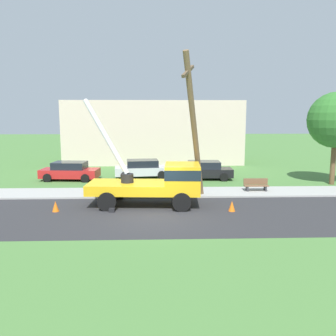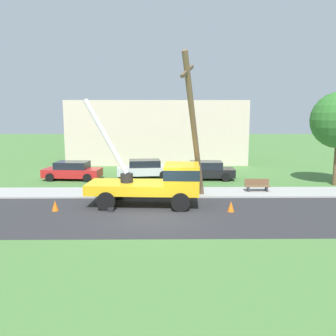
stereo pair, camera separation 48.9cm
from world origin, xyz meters
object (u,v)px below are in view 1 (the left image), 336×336
Objects in this scene: traffic_cone_ahead at (232,206)px; parked_sedan_black at (204,170)px; utility_truck at (159,181)px; leaning_utility_pole at (194,128)px; traffic_cone_behind at (56,206)px; traffic_cone_curbside at (187,194)px; parked_sedan_silver at (143,169)px; park_bench at (256,185)px; parked_sedan_red at (70,171)px; roadside_tree_near at (336,120)px.

parked_sedan_black is (-0.24, 9.24, 0.43)m from traffic_cone_ahead.
utility_truck is 3.61m from leaning_utility_pole.
leaning_utility_pole is 15.06× the size of traffic_cone_behind.
utility_truck is 4.22m from traffic_cone_ahead.
leaning_utility_pole is at bearing -69.61° from traffic_cone_curbside.
utility_truck is at bearing -81.93° from parked_sedan_silver.
traffic_cone_behind is at bearing -160.50° from park_bench.
traffic_cone_ahead and traffic_cone_behind have the same top height.
utility_truck reaches higher than parked_sedan_black.
parked_sedan_black is (4.85, -0.99, 0.00)m from parked_sedan_silver.
parked_sedan_black is (3.60, 7.88, -0.70)m from utility_truck.
traffic_cone_behind is (-7.49, -1.86, -4.02)m from leaning_utility_pole.
parked_sedan_red is 2.84× the size of park_bench.
traffic_cone_behind is at bearing -135.33° from parked_sedan_black.
parked_sedan_silver is 4.95m from parked_sedan_black.
leaning_utility_pole reaches higher than parked_sedan_red.
parked_sedan_red is at bearing 143.46° from traffic_cone_curbside.
parked_sedan_black reaches higher than park_bench.
traffic_cone_ahead is 0.08× the size of roadside_tree_near.
parked_sedan_red is 0.68× the size of roadside_tree_near.
parked_sedan_silver is at bearing 67.02° from traffic_cone_behind.
leaning_utility_pole reaches higher than utility_truck.
leaning_utility_pole reaches higher than traffic_cone_behind.
leaning_utility_pole reaches higher than parked_sedan_silver.
roadside_tree_near reaches higher than traffic_cone_behind.
leaning_utility_pole reaches higher than parked_sedan_black.
roadside_tree_near is at bearing 20.87° from park_bench.
park_bench is at bearing -59.66° from parked_sedan_black.
park_bench is at bearing 60.21° from traffic_cone_ahead.
parked_sedan_silver and parked_sedan_black have the same top height.
leaning_utility_pole is at bearing -156.05° from roadside_tree_near.
parked_sedan_silver is at bearing 143.03° from park_bench.
park_bench is at bearing -36.97° from parked_sedan_silver.
parked_sedan_silver is (-5.09, 10.22, 0.43)m from traffic_cone_ahead.
traffic_cone_ahead is 0.35× the size of park_bench.
traffic_cone_curbside is at bearing -161.20° from park_bench.
leaning_utility_pole is 15.06× the size of traffic_cone_curbside.
park_bench reaches higher than traffic_cone_curbside.
parked_sedan_black is at bearing 120.34° from park_bench.
roadside_tree_near is (10.65, 4.73, 0.34)m from leaning_utility_pole.
park_bench is 0.24× the size of roadside_tree_near.
parked_sedan_black is at bearing 165.30° from roadside_tree_near.
traffic_cone_behind is 7.67m from traffic_cone_curbside.
roadside_tree_near reaches higher than traffic_cone_ahead.
traffic_cone_ahead is 1.00× the size of traffic_cone_curbside.
leaning_utility_pole is 1.85× the size of parked_sedan_red.
leaning_utility_pole is 1.27× the size of roadside_tree_near.
traffic_cone_behind is (-9.32, 0.26, 0.00)m from traffic_cone_ahead.
parked_sedan_black is at bearing 44.67° from traffic_cone_behind.
traffic_cone_ahead is 3.56m from traffic_cone_curbside.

